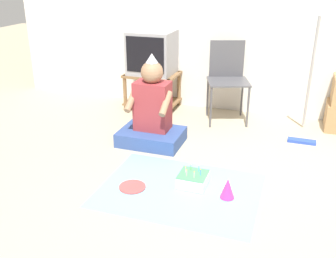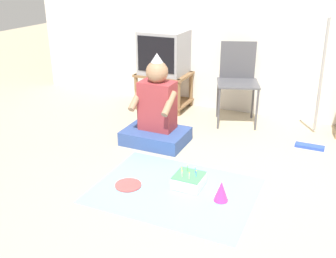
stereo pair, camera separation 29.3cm
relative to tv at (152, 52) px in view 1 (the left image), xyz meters
name	(u,v)px [view 1 (the left image)]	position (x,y,z in m)	size (l,w,h in m)	color
ground_plane	(215,205)	(1.24, -1.92, -0.71)	(16.00, 16.00, 0.00)	tan
wall_back	(263,4)	(1.24, 0.27, 0.57)	(6.40, 0.06, 2.55)	silver
tv_stand	(153,87)	(0.00, 0.00, -0.44)	(0.63, 0.47, 0.45)	olive
tv	(152,52)	(0.00, 0.00, 0.00)	(0.53, 0.46, 0.51)	#99999E
folding_chair	(227,75)	(0.95, -0.08, -0.17)	(0.56, 0.54, 0.90)	#4C4C51
dust_mop	(307,104)	(1.83, -0.38, -0.33)	(0.28, 0.49, 1.27)	#2D4CB2
person_seated	(152,115)	(0.38, -1.00, -0.41)	(0.63, 0.46, 0.91)	#334C8C
party_cloth	(180,190)	(0.93, -1.80, -0.70)	(1.27, 0.97, 0.01)	#7FC6E0
birthday_cake	(193,179)	(1.00, -1.69, -0.65)	(0.23, 0.23, 0.16)	white
party_hat_blue	(228,188)	(1.31, -1.79, -0.62)	(0.11, 0.11, 0.17)	#CC338C
paper_plate	(132,187)	(0.55, -1.89, -0.69)	(0.22, 0.22, 0.01)	#D84C4C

